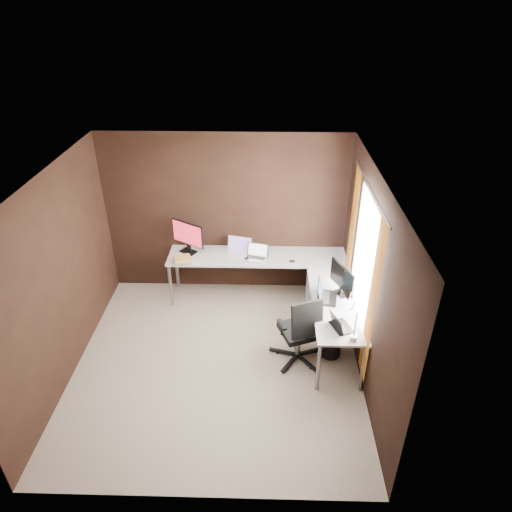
{
  "coord_description": "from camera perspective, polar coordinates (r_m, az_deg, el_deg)",
  "views": [
    {
      "loc": [
        0.61,
        -4.35,
        4.2
      ],
      "look_at": [
        0.47,
        0.95,
        1.05
      ],
      "focal_mm": 32.0,
      "sensor_mm": 36.0,
      "label": 1
    }
  ],
  "objects": [
    {
      "name": "monitor_left",
      "position": [
        6.85,
        -8.52,
        2.53
      ],
      "size": [
        0.49,
        0.32,
        0.49
      ],
      "rotation": [
        0.0,
        0.0,
        -0.55
      ],
      "color": "black",
      "rests_on": "desk"
    },
    {
      "name": "laptop_silver",
      "position": [
        6.71,
        0.1,
        0.08
      ],
      "size": [
        0.36,
        0.3,
        0.21
      ],
      "rotation": [
        0.0,
        0.0,
        -0.24
      ],
      "color": "silver",
      "rests_on": "desk"
    },
    {
      "name": "office_chair",
      "position": [
        5.93,
        5.45,
        -10.58
      ],
      "size": [
        0.57,
        0.6,
        1.01
      ],
      "rotation": [
        0.0,
        0.0,
        0.36
      ],
      "color": "black",
      "rests_on": "ground"
    },
    {
      "name": "book_stack",
      "position": [
        6.72,
        -9.2,
        -0.44
      ],
      "size": [
        0.29,
        0.25,
        0.08
      ],
      "rotation": [
        0.0,
        0.0,
        0.26
      ],
      "color": "tan",
      "rests_on": "desk"
    },
    {
      "name": "drawer_pedestal",
      "position": [
        6.79,
        8.19,
        -4.71
      ],
      "size": [
        0.42,
        0.5,
        0.6
      ],
      "primitive_type": "cube",
      "color": "silver",
      "rests_on": "ground"
    },
    {
      "name": "wastebasket",
      "position": [
        6.15,
        9.34,
        -10.98
      ],
      "size": [
        0.31,
        0.31,
        0.3
      ],
      "primitive_type": "cylinder",
      "rotation": [
        0.0,
        0.0,
        -0.25
      ],
      "color": "black",
      "rests_on": "ground"
    },
    {
      "name": "laptop_black_small",
      "position": [
        5.49,
        10.4,
        -8.48
      ],
      "size": [
        0.29,
        0.34,
        0.19
      ],
      "rotation": [
        0.0,
        0.0,
        1.94
      ],
      "color": "black",
      "rests_on": "desk"
    },
    {
      "name": "room",
      "position": [
        5.3,
        -1.64,
        -2.76
      ],
      "size": [
        3.6,
        3.6,
        2.5
      ],
      "color": "#B6A98E",
      "rests_on": "ground"
    },
    {
      "name": "desk_lamp",
      "position": [
        5.19,
        11.68,
        -6.66
      ],
      "size": [
        0.19,
        0.22,
        0.59
      ],
      "rotation": [
        0.0,
        0.0,
        0.26
      ],
      "color": "slate",
      "rests_on": "desk"
    },
    {
      "name": "laptop_black_big",
      "position": [
        5.94,
        8.53,
        -4.83
      ],
      "size": [
        0.31,
        0.39,
        0.24
      ],
      "rotation": [
        0.0,
        0.0,
        1.41
      ],
      "color": "black",
      "rests_on": "desk"
    },
    {
      "name": "laptop_white",
      "position": [
        6.83,
        -2.2,
        0.68
      ],
      "size": [
        0.42,
        0.34,
        0.24
      ],
      "rotation": [
        0.0,
        0.0,
        -0.23
      ],
      "color": "silver",
      "rests_on": "desk"
    },
    {
      "name": "desk",
      "position": [
        6.44,
        3.34,
        -2.5
      ],
      "size": [
        2.65,
        2.25,
        0.73
      ],
      "color": "silver",
      "rests_on": "ground"
    },
    {
      "name": "monitor_right",
      "position": [
        5.94,
        10.74,
        -2.8
      ],
      "size": [
        0.24,
        0.48,
        0.43
      ],
      "rotation": [
        0.0,
        0.0,
        2.0
      ],
      "color": "black",
      "rests_on": "desk"
    },
    {
      "name": "mouse_corner",
      "position": [
        6.65,
        4.55,
        -0.65
      ],
      "size": [
        0.11,
        0.09,
        0.04
      ],
      "primitive_type": "ellipsoid",
      "rotation": [
        0.0,
        0.0,
        0.32
      ],
      "color": "black",
      "rests_on": "desk"
    },
    {
      "name": "mouse_left",
      "position": [
        6.72,
        -8.6,
        -0.57
      ],
      "size": [
        0.09,
        0.06,
        0.03
      ],
      "primitive_type": "ellipsoid",
      "rotation": [
        0.0,
        0.0,
        0.0
      ],
      "color": "black",
      "rests_on": "desk"
    }
  ]
}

